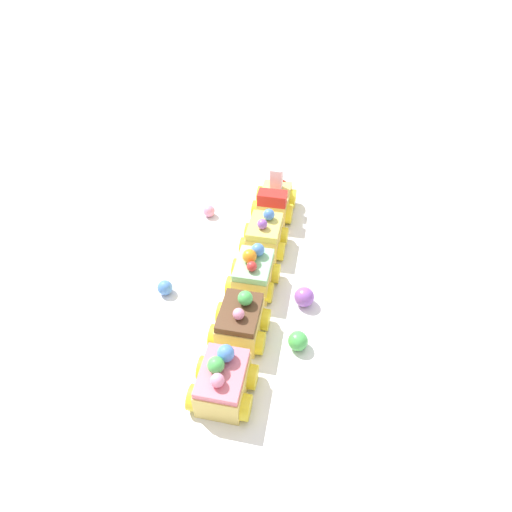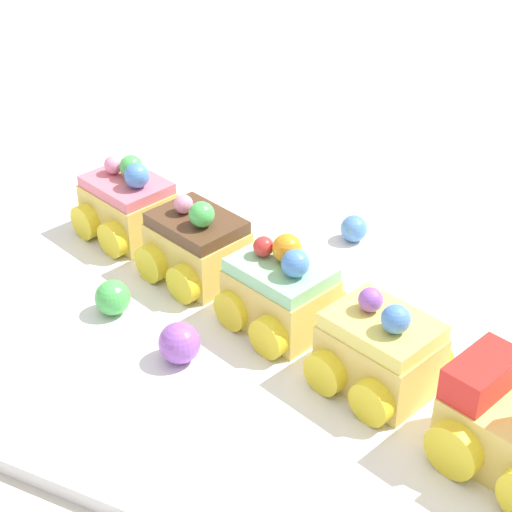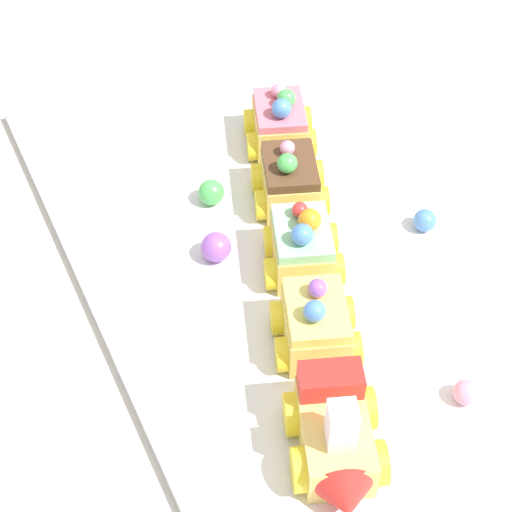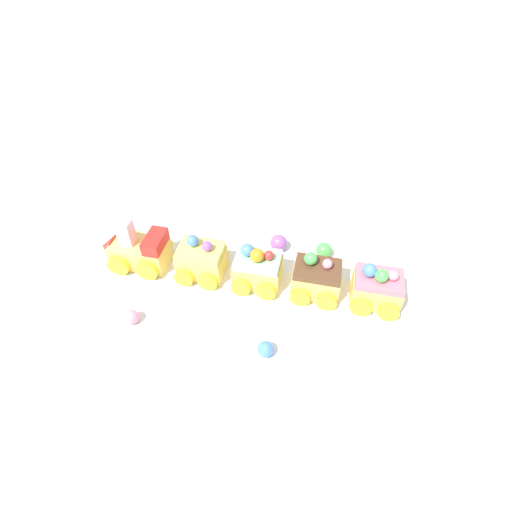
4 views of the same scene
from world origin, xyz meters
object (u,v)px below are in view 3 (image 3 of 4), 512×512
(cake_car_lemon, at_px, (316,326))
(gumball_pink, at_px, (466,392))
(cake_car_mint, at_px, (302,247))
(gumball_purple, at_px, (216,247))
(cake_train_locomotive, at_px, (336,441))
(cake_car_chocolate, at_px, (290,182))
(cake_car_strawberry, at_px, (280,125))
(gumball_green, at_px, (211,192))
(gumball_blue, at_px, (425,220))

(cake_car_lemon, bearing_deg, gumball_pink, 59.37)
(cake_car_mint, distance_m, gumball_purple, 0.08)
(cake_train_locomotive, xyz_separation_m, cake_car_chocolate, (-0.28, 0.10, -0.00))
(cake_car_strawberry, bearing_deg, cake_car_mint, -0.02)
(cake_car_lemon, xyz_separation_m, cake_car_mint, (-0.09, 0.03, 0.00))
(cake_car_mint, distance_m, gumball_pink, 0.20)
(cake_car_chocolate, distance_m, gumball_pink, 0.28)
(cake_train_locomotive, distance_m, gumball_green, 0.32)
(cake_car_chocolate, xyz_separation_m, gumball_blue, (0.09, 0.10, -0.01))
(cake_car_lemon, xyz_separation_m, gumball_green, (-0.21, -0.01, -0.01))
(gumball_blue, bearing_deg, gumball_pink, -23.32)
(cake_car_mint, height_order, gumball_blue, cake_car_mint)
(gumball_green, bearing_deg, cake_car_strawberry, 116.38)
(cake_car_chocolate, bearing_deg, cake_car_mint, 0.19)
(gumball_green, bearing_deg, gumball_purple, -20.08)
(gumball_green, bearing_deg, cake_car_lemon, 2.72)
(cake_car_mint, distance_m, gumball_green, 0.13)
(cake_train_locomotive, distance_m, cake_car_mint, 0.21)
(gumball_pink, relative_size, gumball_purple, 0.75)
(cake_car_mint, relative_size, gumball_blue, 4.04)
(cake_car_strawberry, height_order, gumball_pink, cake_car_strawberry)
(cake_car_lemon, relative_size, gumball_purple, 3.14)
(cake_car_mint, distance_m, gumball_blue, 0.14)
(cake_car_chocolate, relative_size, gumball_purple, 3.14)
(cake_car_chocolate, height_order, cake_car_strawberry, same)
(cake_train_locomotive, xyz_separation_m, gumball_purple, (-0.24, 0.00, -0.01))
(gumball_pink, xyz_separation_m, gumball_purple, (-0.24, -0.12, 0.00))
(cake_car_mint, height_order, cake_car_chocolate, cake_car_mint)
(gumball_pink, bearing_deg, gumball_blue, 156.68)
(cake_car_strawberry, bearing_deg, gumball_pink, 18.89)
(gumball_blue, bearing_deg, cake_train_locomotive, -47.97)
(gumball_blue, height_order, gumball_pink, same)
(cake_train_locomotive, height_order, gumball_green, cake_train_locomotive)
(cake_car_mint, xyz_separation_m, cake_car_chocolate, (-0.09, 0.03, -0.00))
(cake_car_chocolate, relative_size, cake_car_strawberry, 1.00)
(cake_car_lemon, distance_m, gumball_green, 0.21)
(cake_car_strawberry, bearing_deg, gumball_green, -43.52)
(cake_car_lemon, height_order, cake_car_strawberry, same)
(cake_car_strawberry, bearing_deg, cake_car_chocolate, -0.24)
(cake_car_lemon, bearing_deg, cake_car_chocolate, -179.97)
(cake_train_locomotive, xyz_separation_m, gumball_blue, (-0.19, 0.21, -0.01))
(cake_car_lemon, xyz_separation_m, gumball_purple, (-0.13, -0.04, -0.01))
(gumball_green, distance_m, gumball_pink, 0.33)
(cake_car_strawberry, height_order, gumball_blue, cake_car_strawberry)
(cake_car_chocolate, xyz_separation_m, gumball_purple, (0.04, -0.10, -0.01))
(gumball_green, relative_size, gumball_purple, 0.91)
(cake_train_locomotive, xyz_separation_m, gumball_green, (-0.31, 0.03, -0.01))
(gumball_green, bearing_deg, gumball_blue, 54.25)
(cake_car_lemon, relative_size, cake_car_mint, 1.00)
(cake_car_chocolate, relative_size, gumball_pink, 4.18)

